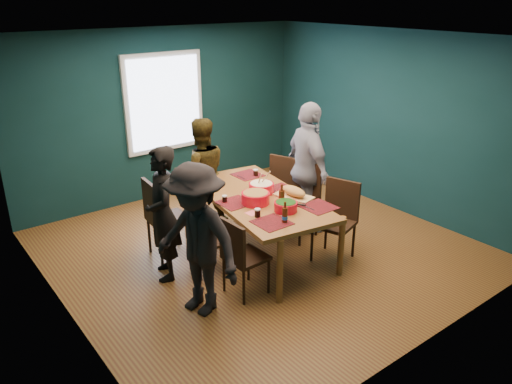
{
  "coord_description": "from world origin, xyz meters",
  "views": [
    {
      "loc": [
        -3.63,
        -4.65,
        3.17
      ],
      "look_at": [
        -0.16,
        -0.12,
        0.88
      ],
      "focal_mm": 35.0,
      "sensor_mm": 36.0,
      "label": 1
    }
  ],
  "objects_px": {
    "person_back": "(201,174)",
    "bowl_dumpling": "(261,187)",
    "chair_left_far": "(161,214)",
    "chair_left_mid": "(200,238)",
    "chair_right_mid": "(301,194)",
    "chair_right_far": "(280,186)",
    "chair_left_near": "(240,252)",
    "person_far_left": "(163,214)",
    "person_right": "(308,169)",
    "bowl_salad": "(255,197)",
    "cutting_board": "(294,192)",
    "dining_table": "(258,202)",
    "person_near_left": "(197,241)",
    "chair_right_near": "(338,214)",
    "bowl_herbs": "(286,206)"
  },
  "relations": [
    {
      "from": "person_right",
      "to": "bowl_dumpling",
      "type": "bearing_deg",
      "value": 113.0
    },
    {
      "from": "dining_table",
      "to": "chair_right_far",
      "type": "xyz_separation_m",
      "value": [
        0.81,
        0.55,
        -0.15
      ]
    },
    {
      "from": "person_back",
      "to": "chair_right_near",
      "type": "bearing_deg",
      "value": 134.08
    },
    {
      "from": "chair_right_far",
      "to": "chair_left_far",
      "type": "bearing_deg",
      "value": 155.33
    },
    {
      "from": "person_back",
      "to": "cutting_board",
      "type": "relative_size",
      "value": 2.62
    },
    {
      "from": "chair_left_mid",
      "to": "person_far_left",
      "type": "distance_m",
      "value": 0.53
    },
    {
      "from": "chair_left_mid",
      "to": "bowl_herbs",
      "type": "relative_size",
      "value": 3.04
    },
    {
      "from": "chair_left_near",
      "to": "chair_right_far",
      "type": "bearing_deg",
      "value": 34.3
    },
    {
      "from": "chair_left_near",
      "to": "cutting_board",
      "type": "height_order",
      "value": "cutting_board"
    },
    {
      "from": "chair_left_far",
      "to": "dining_table",
      "type": "bearing_deg",
      "value": -29.85
    },
    {
      "from": "cutting_board",
      "to": "bowl_dumpling",
      "type": "bearing_deg",
      "value": 109.0
    },
    {
      "from": "dining_table",
      "to": "chair_left_near",
      "type": "xyz_separation_m",
      "value": [
        -0.73,
        -0.61,
        -0.2
      ]
    },
    {
      "from": "chair_left_near",
      "to": "person_far_left",
      "type": "xyz_separation_m",
      "value": [
        -0.45,
        0.88,
        0.27
      ]
    },
    {
      "from": "chair_right_far",
      "to": "chair_left_near",
      "type": "bearing_deg",
      "value": -162.98
    },
    {
      "from": "chair_right_mid",
      "to": "person_far_left",
      "type": "xyz_separation_m",
      "value": [
        -2.02,
        0.15,
        0.2
      ]
    },
    {
      "from": "dining_table",
      "to": "cutting_board",
      "type": "bearing_deg",
      "value": -31.61
    },
    {
      "from": "person_back",
      "to": "bowl_dumpling",
      "type": "height_order",
      "value": "person_back"
    },
    {
      "from": "person_far_left",
      "to": "cutting_board",
      "type": "height_order",
      "value": "person_far_left"
    },
    {
      "from": "person_right",
      "to": "bowl_salad",
      "type": "height_order",
      "value": "person_right"
    },
    {
      "from": "chair_left_far",
      "to": "bowl_dumpling",
      "type": "height_order",
      "value": "bowl_dumpling"
    },
    {
      "from": "chair_left_mid",
      "to": "bowl_salad",
      "type": "xyz_separation_m",
      "value": [
        0.66,
        -0.2,
        0.41
      ]
    },
    {
      "from": "person_far_left",
      "to": "person_near_left",
      "type": "relative_size",
      "value": 0.97
    },
    {
      "from": "chair_right_mid",
      "to": "bowl_salad",
      "type": "bearing_deg",
      "value": -177.79
    },
    {
      "from": "person_near_left",
      "to": "person_far_left",
      "type": "bearing_deg",
      "value": 160.85
    },
    {
      "from": "chair_right_mid",
      "to": "bowl_dumpling",
      "type": "relative_size",
      "value": 3.27
    },
    {
      "from": "chair_right_mid",
      "to": "chair_right_near",
      "type": "xyz_separation_m",
      "value": [
        -0.06,
        -0.75,
        -0.02
      ]
    },
    {
      "from": "bowl_salad",
      "to": "person_near_left",
      "type": "bearing_deg",
      "value": -158.68
    },
    {
      "from": "person_near_left",
      "to": "bowl_herbs",
      "type": "xyz_separation_m",
      "value": [
        1.21,
        0.02,
        0.05
      ]
    },
    {
      "from": "chair_right_near",
      "to": "person_far_left",
      "type": "distance_m",
      "value": 2.16
    },
    {
      "from": "chair_left_mid",
      "to": "chair_left_near",
      "type": "distance_m",
      "value": 0.67
    },
    {
      "from": "person_right",
      "to": "cutting_board",
      "type": "relative_size",
      "value": 3.02
    },
    {
      "from": "chair_right_near",
      "to": "bowl_salad",
      "type": "xyz_separation_m",
      "value": [
        -0.94,
        0.48,
        0.3
      ]
    },
    {
      "from": "person_back",
      "to": "chair_left_mid",
      "type": "bearing_deg",
      "value": 75.89
    },
    {
      "from": "person_near_left",
      "to": "bowl_dumpling",
      "type": "height_order",
      "value": "person_near_left"
    },
    {
      "from": "chair_right_far",
      "to": "bowl_dumpling",
      "type": "bearing_deg",
      "value": -165.94
    },
    {
      "from": "bowl_dumpling",
      "to": "bowl_herbs",
      "type": "height_order",
      "value": "bowl_dumpling"
    },
    {
      "from": "person_near_left",
      "to": "cutting_board",
      "type": "distance_m",
      "value": 1.6
    },
    {
      "from": "person_far_left",
      "to": "bowl_herbs",
      "type": "bearing_deg",
      "value": 74.92
    },
    {
      "from": "bowl_salad",
      "to": "cutting_board",
      "type": "bearing_deg",
      "value": -14.72
    },
    {
      "from": "person_right",
      "to": "bowl_salad",
      "type": "bearing_deg",
      "value": 122.25
    },
    {
      "from": "chair_left_far",
      "to": "chair_left_mid",
      "type": "xyz_separation_m",
      "value": [
        0.17,
        -0.65,
        -0.13
      ]
    },
    {
      "from": "person_back",
      "to": "cutting_board",
      "type": "distance_m",
      "value": 1.54
    },
    {
      "from": "bowl_salad",
      "to": "dining_table",
      "type": "bearing_deg",
      "value": 43.36
    },
    {
      "from": "chair_left_far",
      "to": "person_right",
      "type": "height_order",
      "value": "person_right"
    },
    {
      "from": "person_right",
      "to": "chair_right_mid",
      "type": "bearing_deg",
      "value": 125.73
    },
    {
      "from": "chair_left_far",
      "to": "chair_right_mid",
      "type": "relative_size",
      "value": 1.0
    },
    {
      "from": "chair_right_near",
      "to": "person_right",
      "type": "bearing_deg",
      "value": 56.2
    },
    {
      "from": "chair_left_far",
      "to": "chair_left_near",
      "type": "relative_size",
      "value": 1.13
    },
    {
      "from": "chair_left_far",
      "to": "chair_right_mid",
      "type": "bearing_deg",
      "value": -12.58
    },
    {
      "from": "chair_left_near",
      "to": "person_far_left",
      "type": "bearing_deg",
      "value": 114.5
    }
  ]
}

